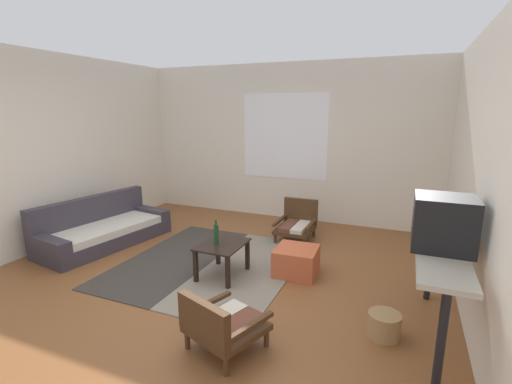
{
  "coord_description": "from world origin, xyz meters",
  "views": [
    {
      "loc": [
        2.01,
        -3.07,
        1.93
      ],
      "look_at": [
        0.37,
        0.84,
        0.96
      ],
      "focal_mm": 25.49,
      "sensor_mm": 36.0,
      "label": 1
    }
  ],
  "objects_px": {
    "armchair_by_window": "(297,222)",
    "console_shelf": "(439,258)",
    "glass_bottle": "(216,234)",
    "wicker_basket": "(384,325)",
    "couch": "(103,230)",
    "crt_television": "(443,223)",
    "armchair_striped_foreground": "(221,324)",
    "coffee_table": "(222,250)",
    "ottoman_orange": "(296,261)",
    "clay_vase": "(439,222)"
  },
  "relations": [
    {
      "from": "armchair_by_window",
      "to": "console_shelf",
      "type": "xyz_separation_m",
      "value": [
        1.77,
        -1.97,
        0.49
      ]
    },
    {
      "from": "glass_bottle",
      "to": "wicker_basket",
      "type": "bearing_deg",
      "value": -14.32
    },
    {
      "from": "couch",
      "to": "glass_bottle",
      "type": "height_order",
      "value": "glass_bottle"
    },
    {
      "from": "crt_television",
      "to": "armchair_striped_foreground",
      "type": "bearing_deg",
      "value": -153.65
    },
    {
      "from": "coffee_table",
      "to": "armchair_by_window",
      "type": "relative_size",
      "value": 0.98
    },
    {
      "from": "wicker_basket",
      "to": "armchair_by_window",
      "type": "bearing_deg",
      "value": 123.8
    },
    {
      "from": "wicker_basket",
      "to": "glass_bottle",
      "type": "bearing_deg",
      "value": 165.68
    },
    {
      "from": "couch",
      "to": "glass_bottle",
      "type": "bearing_deg",
      "value": -8.0
    },
    {
      "from": "ottoman_orange",
      "to": "clay_vase",
      "type": "height_order",
      "value": "clay_vase"
    },
    {
      "from": "armchair_striped_foreground",
      "to": "console_shelf",
      "type": "height_order",
      "value": "console_shelf"
    },
    {
      "from": "armchair_striped_foreground",
      "to": "glass_bottle",
      "type": "relative_size",
      "value": 2.48
    },
    {
      "from": "crt_television",
      "to": "glass_bottle",
      "type": "height_order",
      "value": "crt_television"
    },
    {
      "from": "crt_television",
      "to": "wicker_basket",
      "type": "bearing_deg",
      "value": -170.45
    },
    {
      "from": "glass_bottle",
      "to": "clay_vase",
      "type": "bearing_deg",
      "value": -1.11
    },
    {
      "from": "armchair_striped_foreground",
      "to": "wicker_basket",
      "type": "distance_m",
      "value": 1.41
    },
    {
      "from": "ottoman_orange",
      "to": "glass_bottle",
      "type": "bearing_deg",
      "value": -154.32
    },
    {
      "from": "couch",
      "to": "armchair_by_window",
      "type": "relative_size",
      "value": 3.13
    },
    {
      "from": "armchair_striped_foreground",
      "to": "ottoman_orange",
      "type": "xyz_separation_m",
      "value": [
        0.15,
        1.61,
        -0.09
      ]
    },
    {
      "from": "couch",
      "to": "console_shelf",
      "type": "xyz_separation_m",
      "value": [
        4.32,
        -0.65,
        0.54
      ]
    },
    {
      "from": "armchair_by_window",
      "to": "glass_bottle",
      "type": "distance_m",
      "value": 1.71
    },
    {
      "from": "armchair_striped_foreground",
      "to": "console_shelf",
      "type": "xyz_separation_m",
      "value": [
        1.57,
        0.84,
        0.49
      ]
    },
    {
      "from": "armchair_by_window",
      "to": "clay_vase",
      "type": "xyz_separation_m",
      "value": [
        1.77,
        -1.65,
        0.7
      ]
    },
    {
      "from": "coffee_table",
      "to": "crt_television",
      "type": "xyz_separation_m",
      "value": [
        2.2,
        -0.44,
        0.74
      ]
    },
    {
      "from": "coffee_table",
      "to": "armchair_striped_foreground",
      "type": "xyz_separation_m",
      "value": [
        0.63,
        -1.22,
        -0.07
      ]
    },
    {
      "from": "crt_television",
      "to": "wicker_basket",
      "type": "xyz_separation_m",
      "value": [
        -0.36,
        -0.06,
        -0.95
      ]
    },
    {
      "from": "couch",
      "to": "ottoman_orange",
      "type": "xyz_separation_m",
      "value": [
        2.9,
        0.12,
        -0.04
      ]
    },
    {
      "from": "couch",
      "to": "armchair_by_window",
      "type": "xyz_separation_m",
      "value": [
        2.55,
        1.32,
        0.05
      ]
    },
    {
      "from": "armchair_by_window",
      "to": "console_shelf",
      "type": "distance_m",
      "value": 2.7
    },
    {
      "from": "couch",
      "to": "console_shelf",
      "type": "bearing_deg",
      "value": -8.55
    },
    {
      "from": "armchair_by_window",
      "to": "coffee_table",
      "type": "bearing_deg",
      "value": -105.29
    },
    {
      "from": "armchair_by_window",
      "to": "clay_vase",
      "type": "relative_size",
      "value": 2.09
    },
    {
      "from": "armchair_by_window",
      "to": "glass_bottle",
      "type": "bearing_deg",
      "value": -107.22
    },
    {
      "from": "coffee_table",
      "to": "armchair_by_window",
      "type": "height_order",
      "value": "armchair_by_window"
    },
    {
      "from": "coffee_table",
      "to": "clay_vase",
      "type": "xyz_separation_m",
      "value": [
        2.21,
        -0.06,
        0.63
      ]
    },
    {
      "from": "ottoman_orange",
      "to": "crt_television",
      "type": "relative_size",
      "value": 1.08
    },
    {
      "from": "console_shelf",
      "to": "crt_television",
      "type": "bearing_deg",
      "value": -92.84
    },
    {
      "from": "coffee_table",
      "to": "armchair_striped_foreground",
      "type": "distance_m",
      "value": 1.38
    },
    {
      "from": "ottoman_orange",
      "to": "crt_television",
      "type": "height_order",
      "value": "crt_television"
    },
    {
      "from": "coffee_table",
      "to": "armchair_by_window",
      "type": "distance_m",
      "value": 1.65
    },
    {
      "from": "glass_bottle",
      "to": "armchair_striped_foreground",
      "type": "bearing_deg",
      "value": -59.94
    },
    {
      "from": "ottoman_orange",
      "to": "console_shelf",
      "type": "bearing_deg",
      "value": -28.4
    },
    {
      "from": "coffee_table",
      "to": "armchair_by_window",
      "type": "bearing_deg",
      "value": 74.71
    },
    {
      "from": "armchair_by_window",
      "to": "crt_television",
      "type": "relative_size",
      "value": 1.38
    },
    {
      "from": "wicker_basket",
      "to": "coffee_table",
      "type": "bearing_deg",
      "value": 164.63
    },
    {
      "from": "couch",
      "to": "glass_bottle",
      "type": "distance_m",
      "value": 2.09
    },
    {
      "from": "armchair_by_window",
      "to": "crt_television",
      "type": "distance_m",
      "value": 2.81
    },
    {
      "from": "coffee_table",
      "to": "wicker_basket",
      "type": "relative_size",
      "value": 2.18
    },
    {
      "from": "armchair_striped_foreground",
      "to": "console_shelf",
      "type": "relative_size",
      "value": 0.44
    },
    {
      "from": "console_shelf",
      "to": "armchair_by_window",
      "type": "bearing_deg",
      "value": 131.93
    },
    {
      "from": "console_shelf",
      "to": "coffee_table",
      "type": "bearing_deg",
      "value": 170.21
    }
  ]
}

